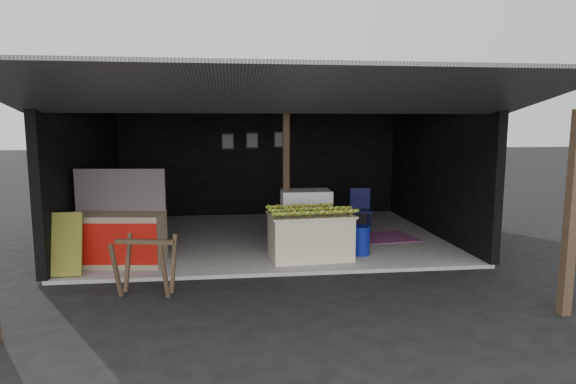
{
  "coord_description": "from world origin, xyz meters",
  "views": [
    {
      "loc": [
        -0.75,
        -7.11,
        2.32
      ],
      "look_at": [
        0.29,
        1.51,
        1.1
      ],
      "focal_mm": 30.0,
      "sensor_mm": 36.0,
      "label": 1
    }
  ],
  "objects": [
    {
      "name": "banana_pile",
      "position": [
        0.58,
        0.76,
        0.91
      ],
      "size": [
        1.34,
        0.87,
        0.15
      ],
      "primitive_type": null,
      "rotation": [
        0.0,
        0.0,
        0.08
      ],
      "color": "gold",
      "rests_on": "banana_table"
    },
    {
      "name": "banana_table",
      "position": [
        0.58,
        0.76,
        0.45
      ],
      "size": [
        1.46,
        0.97,
        0.77
      ],
      "rotation": [
        0.0,
        0.0,
        0.08
      ],
      "color": "beige",
      "rests_on": "concrete_slab"
    },
    {
      "name": "neighbor_stall",
      "position": [
        -2.6,
        0.78,
        0.52
      ],
      "size": [
        1.56,
        0.84,
        1.54
      ],
      "rotation": [
        0.0,
        0.0,
        -0.11
      ],
      "color": "#998466",
      "rests_on": "concrete_slab"
    },
    {
      "name": "shophouse",
      "position": [
        0.0,
        2.82,
        2.1
      ],
      "size": [
        7.4,
        7.29,
        3.02
      ],
      "color": "black",
      "rests_on": "ground"
    },
    {
      "name": "plastic_chair",
      "position": [
        2.0,
        2.75,
        0.59
      ],
      "size": [
        0.48,
        0.48,
        0.91
      ],
      "rotation": [
        0.0,
        0.0,
        -0.14
      ],
      "color": "#0B0B3D",
      "rests_on": "concrete_slab"
    },
    {
      "name": "sawhorse",
      "position": [
        -1.91,
        -0.63,
        0.5
      ],
      "size": [
        0.82,
        0.81,
        0.79
      ],
      "rotation": [
        0.0,
        0.0,
        -0.19
      ],
      "color": "#473323",
      "rests_on": "ground"
    },
    {
      "name": "green_signboard",
      "position": [
        -3.31,
        0.27,
        0.54
      ],
      "size": [
        0.64,
        0.27,
        0.94
      ],
      "primitive_type": "cube",
      "rotation": [
        -0.24,
        0.0,
        0.0
      ],
      "color": "black",
      "rests_on": "concrete_slab"
    },
    {
      "name": "concrete_slab",
      "position": [
        0.0,
        2.5,
        0.03
      ],
      "size": [
        7.0,
        5.0,
        0.06
      ],
      "primitive_type": "cube",
      "color": "gray",
      "rests_on": "ground"
    },
    {
      "name": "white_crate",
      "position": [
        0.67,
        1.78,
        0.58
      ],
      "size": [
        0.94,
        0.65,
        1.03
      ],
      "rotation": [
        0.0,
        0.0,
        -0.02
      ],
      "color": "white",
      "rests_on": "concrete_slab"
    },
    {
      "name": "ground",
      "position": [
        0.0,
        0.0,
        0.0
      ],
      "size": [
        80.0,
        80.0,
        0.0
      ],
      "primitive_type": "plane",
      "color": "black",
      "rests_on": "ground"
    },
    {
      "name": "magenta_rug",
      "position": [
        2.16,
        2.06,
        0.07
      ],
      "size": [
        1.6,
        1.17,
        0.01
      ],
      "primitive_type": "cube",
      "rotation": [
        0.0,
        0.0,
        0.11
      ],
      "color": "#761A5E",
      "rests_on": "concrete_slab"
    },
    {
      "name": "picture_frames",
      "position": [
        -0.17,
        4.89,
        1.93
      ],
      "size": [
        1.62,
        0.04,
        0.46
      ],
      "color": "black",
      "rests_on": "shophouse"
    },
    {
      "name": "water_barrel",
      "position": [
        1.49,
        0.88,
        0.3
      ],
      "size": [
        0.32,
        0.32,
        0.48
      ],
      "primitive_type": "cylinder",
      "color": "navy",
      "rests_on": "concrete_slab"
    }
  ]
}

